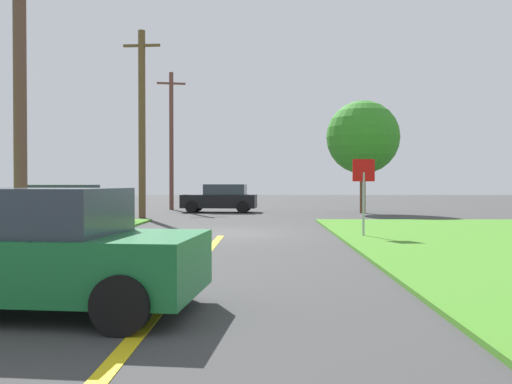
# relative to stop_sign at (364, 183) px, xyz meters

# --- Properties ---
(ground_plane) EXTENTS (120.00, 120.00, 0.00)m
(ground_plane) POSITION_rel_stop_sign_xyz_m (-4.43, 1.55, -1.69)
(ground_plane) COLOR #3D3D3D
(lane_stripe_center) EXTENTS (0.20, 14.00, 0.01)m
(lane_stripe_center) POSITION_rel_stop_sign_xyz_m (-4.43, -6.45, -1.68)
(lane_stripe_center) COLOR yellow
(lane_stripe_center) RESTS_ON ground
(stop_sign) EXTENTS (0.69, 0.09, 2.43)m
(stop_sign) POSITION_rel_stop_sign_xyz_m (0.00, 0.00, 0.00)
(stop_sign) COLOR #9EA0A8
(stop_sign) RESTS_ON ground
(car_approaching_junction) EXTENTS (4.38, 2.22, 1.62)m
(car_approaching_junction) POSITION_rel_stop_sign_xyz_m (-5.59, 14.76, -0.88)
(car_approaching_junction) COLOR black
(car_approaching_junction) RESTS_ON ground
(car_behind_on_main_road) EXTENTS (4.14, 2.47, 1.62)m
(car_behind_on_main_road) POSITION_rel_stop_sign_xyz_m (-5.92, -9.73, -0.88)
(car_behind_on_main_road) COLOR #196B33
(car_behind_on_main_road) RESTS_ON ground
(parked_car_near_building) EXTENTS (4.34, 2.24, 1.62)m
(parked_car_near_building) POSITION_rel_stop_sign_xyz_m (-10.93, 5.42, -0.88)
(parked_car_near_building) COLOR #196B33
(parked_car_near_building) RESTS_ON ground
(utility_pole_near) EXTENTS (1.76, 0.62, 8.72)m
(utility_pole_near) POSITION_rel_stop_sign_xyz_m (-9.35, -2.77, 2.77)
(utility_pole_near) COLOR brown
(utility_pole_near) RESTS_ON ground
(utility_pole_mid) EXTENTS (1.80, 0.34, 9.04)m
(utility_pole_mid) POSITION_rel_stop_sign_xyz_m (-8.98, 9.53, 2.93)
(utility_pole_mid) COLOR brown
(utility_pole_mid) RESTS_ON ground
(utility_pole_far) EXTENTS (1.79, 0.46, 8.70)m
(utility_pole_far) POSITION_rel_stop_sign_xyz_m (-8.98, 17.83, 2.81)
(utility_pole_far) COLOR brown
(utility_pole_far) RESTS_ON ground
(oak_tree_left) EXTENTS (4.08, 4.08, 6.30)m
(oak_tree_left) POSITION_rel_stop_sign_xyz_m (2.44, 13.93, 2.56)
(oak_tree_left) COLOR brown
(oak_tree_left) RESTS_ON ground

